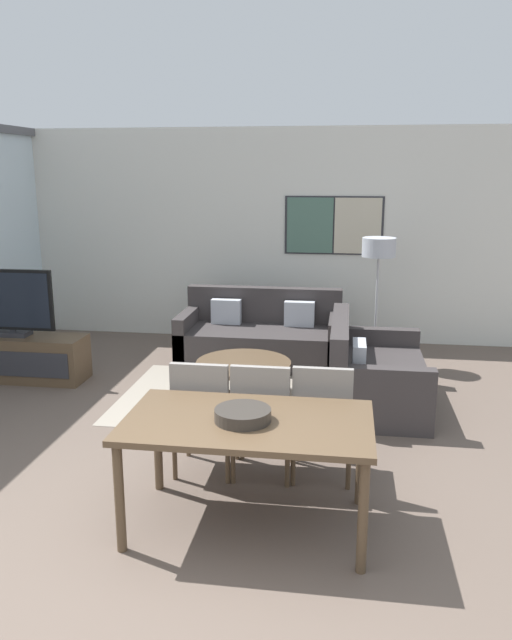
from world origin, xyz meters
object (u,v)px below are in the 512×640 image
object	(u,v)px
dining_table	(248,431)
dining_chair_right	(323,414)
fruit_bowl	(243,414)
sofa_side	(369,377)
floor_lamp	(379,255)
tv_console	(15,357)
dining_chair_left	(204,409)
coffee_table	(244,371)
television	(10,304)
sofa_main	(261,338)
dining_chair_centre	(262,412)

from	to	relation	value
dining_table	dining_chair_right	distance (m)	0.83
dining_chair_right	fruit_bowl	bearing A→B (deg)	-122.67
sofa_side	floor_lamp	size ratio (longest dim) A/B	1.02
tv_console	dining_chair_left	size ratio (longest dim) A/B	1.72
tv_console	dining_table	distance (m)	3.95
tv_console	sofa_side	world-z (taller)	sofa_side
tv_console	coffee_table	bearing A→B (deg)	-4.99
tv_console	dining_chair_left	bearing A→B (deg)	-36.13
television	sofa_main	xyz separation A→B (m)	(2.59, 1.07, -0.57)
tv_console	coffee_table	world-z (taller)	tv_console
coffee_table	dining_chair_left	world-z (taller)	dining_chair_left
tv_console	television	distance (m)	0.60
fruit_bowl	tv_console	bearing A→B (deg)	139.28
dining_chair_centre	dining_chair_right	bearing A→B (deg)	4.23
sofa_main	sofa_side	distance (m)	1.79
dining_table	floor_lamp	distance (m)	3.88
sofa_main	coffee_table	bearing A→B (deg)	-90.00
dining_table	floor_lamp	bearing A→B (deg)	75.83
television	coffee_table	xyz separation A→B (m)	(2.59, -0.23, -0.56)
television	sofa_side	xyz separation A→B (m)	(3.83, -0.22, -0.58)
sofa_main	coffee_table	world-z (taller)	sofa_main
sofa_main	dining_chair_left	bearing A→B (deg)	-90.45
tv_console	coffee_table	distance (m)	2.60
sofa_side	sofa_main	bearing A→B (deg)	44.07
coffee_table	dining_chair_centre	world-z (taller)	dining_chair_centre
television	sofa_side	bearing A→B (deg)	-3.26
television	dining_chair_centre	xyz separation A→B (m)	(3.00, -1.87, -0.33)
sofa_main	coffee_table	distance (m)	1.29
dining_chair_left	dining_chair_centre	bearing A→B (deg)	0.80
coffee_table	dining_chair_right	world-z (taller)	dining_chair_right
sofa_side	dining_chair_right	distance (m)	1.68
dining_table	dining_chair_left	size ratio (longest dim) A/B	1.70
sofa_side	dining_chair_right	size ratio (longest dim) A/B	1.67
television	coffee_table	distance (m)	2.66
sofa_main	floor_lamp	world-z (taller)	floor_lamp
coffee_table	floor_lamp	xyz separation A→B (m)	(1.35, 1.41, 1.00)
television	sofa_main	size ratio (longest dim) A/B	0.51
sofa_main	dining_chair_right	size ratio (longest dim) A/B	2.10
tv_console	dining_chair_right	distance (m)	3.91
coffee_table	dining_table	world-z (taller)	dining_table
tv_console	sofa_side	size ratio (longest dim) A/B	1.03
dining_chair_left	dining_chair_right	xyz separation A→B (m)	(0.88, 0.04, 0.00)
dining_table	fruit_bowl	size ratio (longest dim) A/B	4.40
dining_chair_centre	sofa_main	bearing A→B (deg)	98.06
sofa_side	fruit_bowl	distance (m)	2.55
floor_lamp	sofa_main	bearing A→B (deg)	-175.28
dining_table	fruit_bowl	xyz separation A→B (m)	(-0.03, -0.03, 0.12)
coffee_table	dining_chair_centre	xyz separation A→B (m)	(0.42, -1.64, 0.23)
coffee_table	sofa_main	bearing A→B (deg)	90.00
sofa_side	dining_chair_centre	world-z (taller)	dining_chair_centre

